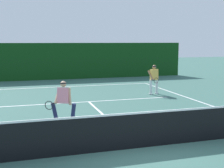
% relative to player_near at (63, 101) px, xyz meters
% --- Properties ---
extents(ground_plane, '(80.00, 80.00, 0.00)m').
position_rel_player_near_xyz_m(ground_plane, '(1.66, -2.79, -0.83)').
color(ground_plane, '#396359').
extents(court_line_baseline_far, '(10.05, 0.10, 0.01)m').
position_rel_player_near_xyz_m(court_line_baseline_far, '(1.66, 8.72, -0.82)').
color(court_line_baseline_far, white).
rests_on(court_line_baseline_far, ground_plane).
extents(court_line_service, '(8.20, 0.10, 0.01)m').
position_rel_player_near_xyz_m(court_line_service, '(1.66, 3.67, -0.82)').
color(court_line_service, white).
rests_on(court_line_service, ground_plane).
extents(court_line_centre, '(0.10, 6.40, 0.01)m').
position_rel_player_near_xyz_m(court_line_centre, '(1.66, 0.41, -0.82)').
color(court_line_centre, white).
rests_on(court_line_centre, ground_plane).
extents(tennis_net, '(11.02, 0.09, 1.07)m').
position_rel_player_near_xyz_m(tennis_net, '(1.66, -2.79, -0.32)').
color(tennis_net, '#1E4723').
rests_on(tennis_net, ground_plane).
extents(player_near, '(1.07, 0.80, 1.52)m').
position_rel_player_near_xyz_m(player_near, '(0.00, 0.00, 0.00)').
color(player_near, '#1E234C').
rests_on(player_near, ground_plane).
extents(player_far, '(0.65, 0.88, 1.58)m').
position_rel_player_near_xyz_m(player_far, '(5.46, 4.64, 0.04)').
color(player_far, silver).
rests_on(player_far, ground_plane).
extents(tennis_ball, '(0.07, 0.07, 0.07)m').
position_rel_player_near_xyz_m(tennis_ball, '(3.24, 0.54, -0.79)').
color(tennis_ball, '#D1E033').
rests_on(tennis_ball, ground_plane).
extents(back_fence_windscreen, '(19.13, 0.12, 2.71)m').
position_rel_player_near_xyz_m(back_fence_windscreen, '(1.66, 12.50, 0.53)').
color(back_fence_windscreen, '#0F3B13').
rests_on(back_fence_windscreen, ground_plane).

